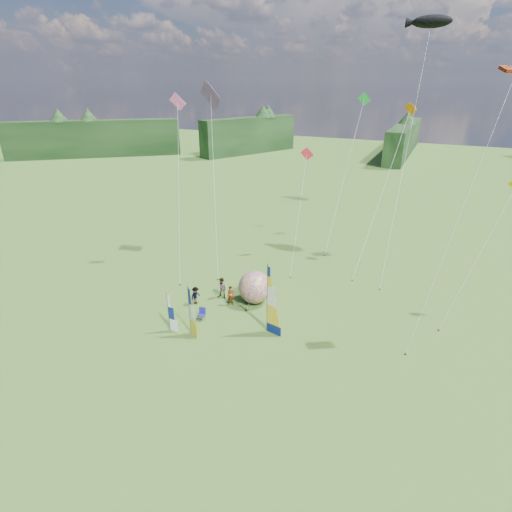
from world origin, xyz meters
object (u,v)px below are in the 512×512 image
at_px(side_banner_far, 168,313).
at_px(kite_whale, 408,141).
at_px(side_banner_left, 189,311).
at_px(spectator_c, 196,296).
at_px(spectator_a, 231,296).
at_px(feather_banner_main, 267,300).
at_px(spectator_b, 222,288).
at_px(bol_inflatable, 255,287).
at_px(camp_chair, 201,314).
at_px(spectator_d, 247,295).

relative_size(side_banner_far, kite_whale, 0.13).
height_order(side_banner_left, spectator_c, side_banner_left).
xyz_separation_m(side_banner_far, spectator_a, (2.33, 5.16, -0.68)).
height_order(feather_banner_main, kite_whale, kite_whale).
relative_size(spectator_b, kite_whale, 0.08).
xyz_separation_m(bol_inflatable, kite_whale, (9.05, 13.43, 10.55)).
height_order(spectator_c, camp_chair, spectator_c).
xyz_separation_m(feather_banner_main, spectator_a, (-4.17, 2.19, -1.80)).
bearing_deg(spectator_d, kite_whale, -100.06).
bearing_deg(feather_banner_main, bol_inflatable, 139.80).
relative_size(side_banner_left, spectator_b, 2.02).
distance_m(spectator_d, kite_whale, 20.22).
bearing_deg(spectator_d, feather_banner_main, 160.52).
relative_size(side_banner_left, spectator_c, 2.45).
bearing_deg(spectator_b, side_banner_left, -87.54).
bearing_deg(spectator_c, spectator_a, -59.51).
bearing_deg(spectator_a, feather_banner_main, -61.35).
height_order(spectator_b, camp_chair, spectator_b).
relative_size(side_banner_far, spectator_b, 1.63).
bearing_deg(side_banner_far, bol_inflatable, 58.38).
xyz_separation_m(bol_inflatable, spectator_a, (-1.57, -1.26, -0.54)).
bearing_deg(kite_whale, camp_chair, -117.43).
relative_size(spectator_a, spectator_d, 1.08).
bearing_deg(spectator_d, spectator_a, 60.32).
height_order(side_banner_far, spectator_c, side_banner_far).
xyz_separation_m(side_banner_far, kite_whale, (12.95, 19.85, 10.40)).
distance_m(feather_banner_main, bol_inflatable, 4.51).
height_order(side_banner_far, spectator_d, side_banner_far).
bearing_deg(spectator_b, bol_inflatable, 9.85).
bearing_deg(side_banner_left, side_banner_far, -144.81).
distance_m(spectator_b, spectator_c, 2.33).
distance_m(side_banner_left, spectator_a, 4.99).
xyz_separation_m(bol_inflatable, spectator_c, (-4.26, -2.36, -0.60)).
relative_size(bol_inflatable, spectator_d, 1.77).
distance_m(spectator_a, spectator_c, 2.91).
height_order(spectator_a, kite_whale, kite_whale).
xyz_separation_m(side_banner_left, side_banner_far, (-1.62, -0.33, -0.36)).
xyz_separation_m(feather_banner_main, side_banner_left, (-4.89, -2.63, -0.76)).
relative_size(side_banner_far, camp_chair, 3.08).
relative_size(side_banner_left, spectator_a, 2.25).
bearing_deg(feather_banner_main, camp_chair, -158.40).
height_order(spectator_d, kite_whale, kite_whale).
bearing_deg(kite_whale, spectator_a, -120.07).
relative_size(bol_inflatable, spectator_a, 1.64).
height_order(spectator_d, camp_chair, spectator_d).
bearing_deg(feather_banner_main, spectator_c, -176.26).
distance_m(spectator_a, camp_chair, 3.16).
bearing_deg(camp_chair, side_banner_left, -93.62).
bearing_deg(spectator_c, side_banner_far, -166.64).
bearing_deg(spectator_c, side_banner_left, -143.73).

